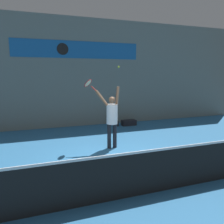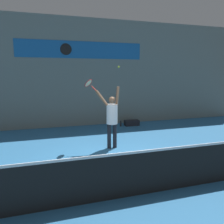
% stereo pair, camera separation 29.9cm
% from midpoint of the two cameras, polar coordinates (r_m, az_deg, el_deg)
% --- Properties ---
extents(ground_plane, '(18.00, 18.00, 0.00)m').
position_cam_midpoint_polar(ground_plane, '(5.96, 0.02, -14.44)').
color(ground_plane, teal).
extents(back_wall, '(18.00, 0.10, 5.00)m').
position_cam_midpoint_polar(back_wall, '(10.45, -9.46, 9.97)').
color(back_wall, slate).
rests_on(back_wall, ground_plane).
extents(sponsor_banner, '(5.76, 0.02, 0.76)m').
position_cam_midpoint_polar(sponsor_banner, '(10.45, -9.57, 15.77)').
color(sponsor_banner, '#195B9E').
extents(scoreboard_clock, '(0.51, 0.05, 0.51)m').
position_cam_midpoint_polar(scoreboard_clock, '(10.33, -13.61, 15.71)').
color(scoreboard_clock, black).
extents(court_net, '(7.00, 0.07, 1.06)m').
position_cam_midpoint_polar(court_net, '(4.58, 5.92, -15.39)').
color(court_net, '#333333').
rests_on(court_net, ground_plane).
extents(tennis_player, '(0.79, 0.48, 2.06)m').
position_cam_midpoint_polar(tennis_player, '(7.19, -1.24, -1.18)').
color(tennis_player, black).
rests_on(tennis_player, ground_plane).
extents(tennis_racket, '(0.43, 0.42, 0.39)m').
position_cam_midpoint_polar(tennis_racket, '(7.32, -7.33, 7.37)').
color(tennis_racket, red).
extents(tennis_ball, '(0.06, 0.06, 0.06)m').
position_cam_midpoint_polar(tennis_ball, '(7.09, 0.51, 11.71)').
color(tennis_ball, '#CCDB2D').
extents(water_bottle, '(0.09, 0.09, 0.28)m').
position_cam_midpoint_polar(water_bottle, '(10.41, 0.72, -3.08)').
color(water_bottle, '#262628').
rests_on(water_bottle, ground_plane).
extents(equipment_bag, '(0.70, 0.35, 0.26)m').
position_cam_midpoint_polar(equipment_bag, '(10.65, 3.60, -2.79)').
color(equipment_bag, black).
rests_on(equipment_bag, ground_plane).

